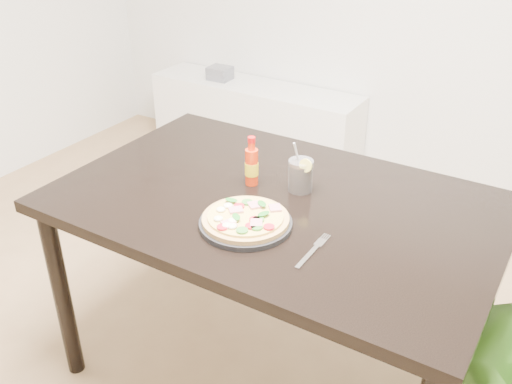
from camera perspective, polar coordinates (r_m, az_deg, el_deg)
The scene contains 8 objects.
dining_table at distance 1.86m, azimuth 1.94°, elevation -2.87°, with size 1.40×0.90×0.75m.
plate at distance 1.67m, azimuth -1.04°, elevation -3.17°, with size 0.27×0.27×0.02m, color black.
pizza at distance 1.66m, azimuth -1.09°, elevation -2.63°, with size 0.26×0.26×0.03m.
hot_sauce_bottle at distance 1.87m, azimuth -0.44°, elevation 2.65°, with size 0.05×0.05×0.17m.
cola_cup at distance 1.85m, azimuth 4.48°, elevation 1.61°, with size 0.09×0.08×0.17m.
fork at distance 1.58m, azimuth 5.81°, elevation -5.76°, with size 0.02×0.19×0.00m.
media_console at distance 3.74m, azimuth -0.14°, elevation 7.00°, with size 1.40×0.34×0.50m, color white.
cd_stack at distance 3.75m, azimuth -3.63°, elevation 11.77°, with size 0.14×0.12×0.08m.
Camera 1 is at (1.02, -0.88, 1.65)m, focal length 40.00 mm.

